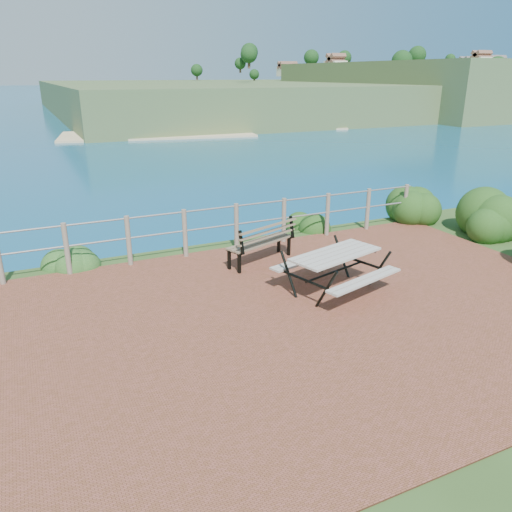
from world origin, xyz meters
The scene contains 10 objects.
ground centered at (0.00, 0.00, 0.00)m, with size 10.00×7.00×0.12m, color brown.
ocean centered at (0.00, 200.00, 0.00)m, with size 1200.00×1200.00×0.00m, color #167185.
safety_railing centered at (0.00, 3.35, 0.57)m, with size 9.40×0.10×1.00m.
distant_bay centered at (173.07, 202.61, -1.52)m, with size 290.00×232.36×24.00m.
picnic_table centered at (0.66, 0.56, 0.45)m, with size 1.78×1.40×0.70m.
park_bench centered at (0.10, 2.38, 0.57)m, with size 1.57×0.88×0.86m.
shrub_right_front centered at (5.45, 1.85, 0.00)m, with size 1.29×1.29×1.83m, color #204114.
shrub_right_edge centered at (5.09, 3.56, 0.00)m, with size 1.12×1.12×1.59m, color #204114.
shrub_lip_west centered at (-3.41, 3.85, 0.00)m, with size 0.81×0.81×0.56m, color #1D4B1C.
shrub_lip_east centered at (2.24, 4.11, 0.00)m, with size 0.84×0.84×0.62m, color #204114.
Camera 1 is at (-3.95, -6.13, 3.60)m, focal length 35.00 mm.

